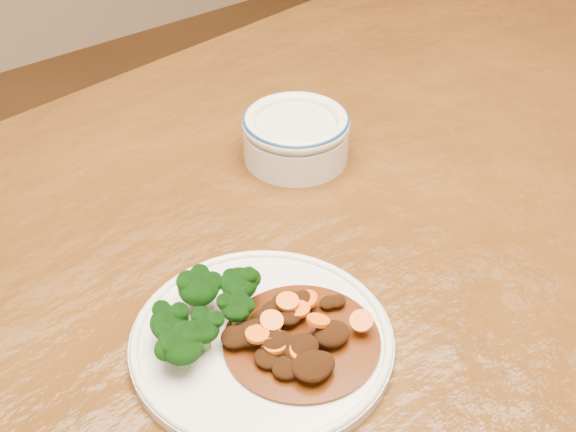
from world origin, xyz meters
TOP-DOWN VIEW (x-y plane):
  - dining_table at (0.00, 0.00)m, footprint 1.59×1.07m
  - dinner_plate at (-0.15, -0.09)m, footprint 0.24×0.24m
  - broccoli_florets at (-0.19, -0.05)m, footprint 0.12×0.09m
  - mince_stew at (-0.13, -0.11)m, footprint 0.14×0.14m
  - dip_bowl at (0.06, 0.14)m, footprint 0.13×0.13m

SIDE VIEW (x-z plane):
  - dining_table at x=0.00m, z-range 0.30..1.05m
  - dinner_plate at x=-0.15m, z-range 0.75..0.77m
  - mince_stew at x=-0.13m, z-range 0.76..0.78m
  - dip_bowl at x=0.06m, z-range 0.75..0.81m
  - broccoli_florets at x=-0.19m, z-range 0.76..0.81m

